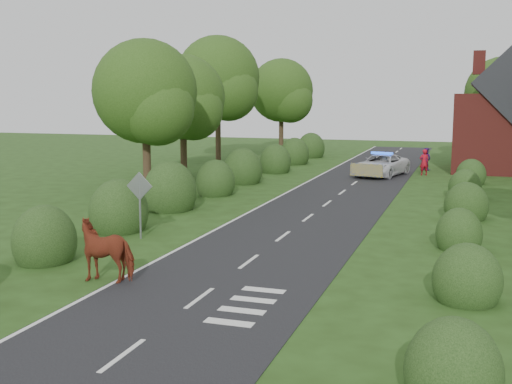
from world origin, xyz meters
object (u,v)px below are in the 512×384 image
(road_sign, at_px, (140,195))
(cow, at_px, (108,254))
(police_van, at_px, (382,165))
(pedestrian_red, at_px, (424,162))
(pedestrian_purple, at_px, (426,159))

(road_sign, bearing_deg, cow, -71.37)
(road_sign, distance_m, police_van, 23.15)
(police_van, bearing_deg, road_sign, -91.61)
(pedestrian_red, height_order, pedestrian_purple, pedestrian_red)
(road_sign, xyz_separation_m, cow, (1.73, -5.12, -0.90))
(cow, bearing_deg, pedestrian_red, 157.83)
(police_van, xyz_separation_m, pedestrian_purple, (2.59, 4.40, 0.09))
(cow, xyz_separation_m, pedestrian_purple, (6.95, 31.84, 0.07))
(police_van, distance_m, pedestrian_red, 3.01)
(road_sign, relative_size, police_van, 0.44)
(cow, distance_m, pedestrian_purple, 32.59)
(road_sign, xyz_separation_m, pedestrian_purple, (8.67, 26.71, -0.83))
(road_sign, distance_m, cow, 5.48)
(pedestrian_red, bearing_deg, cow, 52.20)
(pedestrian_red, bearing_deg, pedestrian_purple, -112.44)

